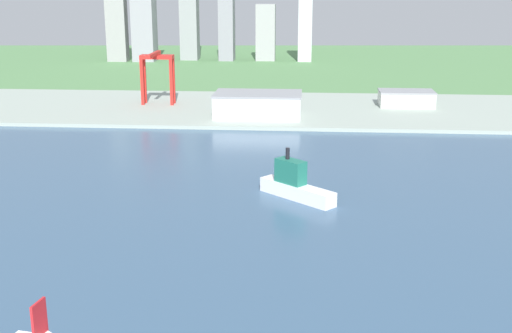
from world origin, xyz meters
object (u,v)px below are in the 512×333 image
(port_crane_red, at_px, (157,67))
(warehouse_annex, at_px, (406,98))
(ferry_boat, at_px, (295,185))
(warehouse_main, at_px, (258,104))

(port_crane_red, xyz_separation_m, warehouse_annex, (187.10, 7.02, -22.59))
(ferry_boat, relative_size, port_crane_red, 0.86)
(ferry_boat, distance_m, warehouse_main, 174.94)
(ferry_boat, xyz_separation_m, port_crane_red, (-108.17, 211.73, 24.73))
(warehouse_annex, bearing_deg, ferry_boat, -109.84)
(ferry_boat, distance_m, port_crane_red, 239.04)
(ferry_boat, relative_size, warehouse_annex, 0.84)
(warehouse_annex, bearing_deg, warehouse_main, -156.80)
(port_crane_red, bearing_deg, warehouse_annex, 2.15)
(port_crane_red, bearing_deg, warehouse_main, -26.41)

